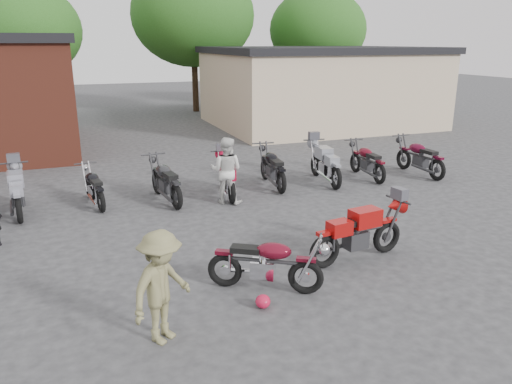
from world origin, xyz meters
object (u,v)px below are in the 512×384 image
object	(u,v)px
vintage_motorcycle	(267,260)
row_bike_5	(272,165)
helmet	(263,301)
person_light	(226,171)
row_bike_4	(227,174)
row_bike_6	(325,162)
row_bike_2	(94,185)
row_bike_8	(419,155)
person_tan	(162,287)
sportbike	(359,230)
row_bike_7	(367,159)
row_bike_1	(17,190)
row_bike_3	(165,179)

from	to	relation	value
vintage_motorcycle	row_bike_5	size ratio (longest dim) A/B	0.90
helmet	person_light	xyz separation A→B (m)	(1.10, 5.32, 0.75)
row_bike_4	row_bike_6	world-z (taller)	row_bike_6
row_bike_4	row_bike_5	size ratio (longest dim) A/B	0.96
row_bike_2	row_bike_4	xyz separation A→B (m)	(3.43, -0.38, 0.06)
row_bike_5	helmet	bearing A→B (deg)	161.42
row_bike_2	row_bike_5	xyz separation A→B (m)	(4.91, -0.01, 0.09)
row_bike_8	person_tan	bearing A→B (deg)	121.85
sportbike	row_bike_4	world-z (taller)	sportbike
person_light	row_bike_8	xyz separation A→B (m)	(6.51, 0.60, -0.25)
row_bike_6	row_bike_8	xyz separation A→B (m)	(3.19, -0.25, -0.01)
helmet	person_light	size ratio (longest dim) A/B	0.14
row_bike_6	helmet	bearing A→B (deg)	150.85
person_tan	row_bike_8	distance (m)	11.13
helmet	row_bike_7	size ratio (longest dim) A/B	0.12
row_bike_1	row_bike_7	distance (m)	9.73
helmet	row_bike_2	world-z (taller)	row_bike_2
row_bike_3	row_bike_7	bearing A→B (deg)	-96.38
row_bike_1	row_bike_4	xyz separation A→B (m)	(5.19, -0.36, -0.02)
row_bike_1	row_bike_2	size ratio (longest dim) A/B	1.14
sportbike	row_bike_4	distance (m)	5.02
row_bike_3	row_bike_4	xyz separation A→B (m)	(1.66, -0.04, -0.02)
vintage_motorcycle	helmet	size ratio (longest dim) A/B	7.92
vintage_motorcycle	helmet	distance (m)	0.73
person_tan	row_bike_4	size ratio (longest dim) A/B	0.81
vintage_motorcycle	row_bike_4	xyz separation A→B (m)	(1.04, 5.44, 0.03)
person_light	row_bike_7	distance (m)	4.83
row_bike_7	row_bike_6	bearing A→B (deg)	93.17
helmet	row_bike_7	xyz separation A→B (m)	(5.85, 6.16, 0.47)
vintage_motorcycle	sportbike	world-z (taller)	sportbike
sportbike	row_bike_4	size ratio (longest dim) A/B	1.03
person_tan	row_bike_1	xyz separation A→B (m)	(-2.26, 6.64, -0.22)
person_tan	row_bike_5	xyz separation A→B (m)	(4.42, 6.65, -0.21)
row_bike_3	sportbike	bearing A→B (deg)	-159.02
row_bike_2	row_bike_4	bearing A→B (deg)	-105.33
person_tan	row_bike_4	xyz separation A→B (m)	(2.93, 6.28, -0.23)
person_light	row_bike_4	xyz separation A→B (m)	(0.22, 0.64, -0.28)
person_light	row_bike_2	distance (m)	3.39
row_bike_5	row_bike_7	distance (m)	3.05
helmet	row_bike_8	size ratio (longest dim) A/B	0.11
person_light	person_tan	xyz separation A→B (m)	(-2.71, -5.64, -0.04)
row_bike_1	row_bike_4	bearing A→B (deg)	-98.48
row_bike_1	row_bike_8	world-z (taller)	row_bike_8
row_bike_2	row_bike_7	bearing A→B (deg)	-100.30
person_light	row_bike_7	xyz separation A→B (m)	(4.75, 0.84, -0.28)
person_light	row_bike_7	bearing A→B (deg)	-136.38
row_bike_4	row_bike_8	distance (m)	6.29
sportbike	row_bike_7	xyz separation A→B (m)	(3.47, 5.11, -0.02)
row_bike_5	vintage_motorcycle	bearing A→B (deg)	161.81
person_light	row_bike_1	distance (m)	5.08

